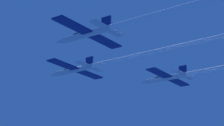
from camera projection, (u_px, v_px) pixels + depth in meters
jet_lead at (129, 58)px, 83.79m from camera, size 15.60×47.77×2.58m
jet_left_wing at (178, 9)px, 62.21m from camera, size 15.60×54.64×2.58m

